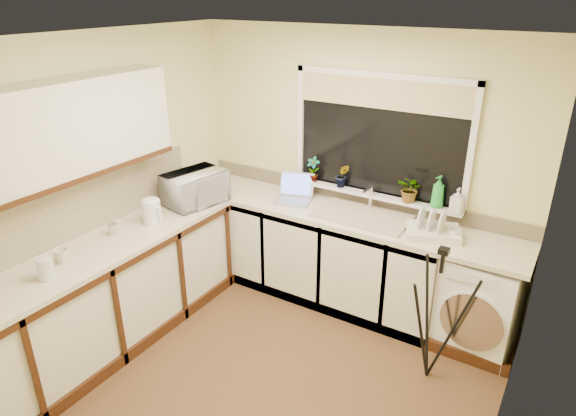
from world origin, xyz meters
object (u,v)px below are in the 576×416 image
(soap_bottle_green, at_px, (438,192))
(washing_machine, at_px, (481,301))
(kettle, at_px, (152,212))
(dish_rack, at_px, (433,232))
(microwave, at_px, (195,188))
(soap_bottle_clear, at_px, (457,200))
(cup_back, at_px, (455,234))
(steel_jar, at_px, (113,229))
(plant_a, at_px, (313,170))
(tripod, at_px, (435,315))
(plant_d, at_px, (411,189))
(cup_left, at_px, (62,256))
(plant_b, at_px, (342,176))
(laptop, at_px, (295,193))
(glass_jug, at_px, (45,268))

(soap_bottle_green, bearing_deg, washing_machine, -22.55)
(kettle, height_order, dish_rack, kettle)
(dish_rack, distance_m, microwave, 2.12)
(soap_bottle_clear, distance_m, cup_back, 0.29)
(steel_jar, relative_size, soap_bottle_clear, 0.47)
(plant_a, distance_m, soap_bottle_clear, 1.33)
(tripod, xyz_separation_m, microwave, (-2.29, 0.08, 0.50))
(plant_d, distance_m, cup_left, 2.79)
(soap_bottle_green, xyz_separation_m, cup_back, (0.22, -0.22, -0.24))
(plant_b, xyz_separation_m, soap_bottle_clear, (1.04, -0.02, -0.01))
(laptop, relative_size, steel_jar, 4.08)
(tripod, relative_size, plant_b, 5.02)
(kettle, height_order, plant_d, plant_d)
(glass_jug, xyz_separation_m, steel_jar, (-0.14, 0.70, -0.03))
(microwave, relative_size, cup_back, 4.54)
(microwave, height_order, plant_a, plant_a)
(kettle, height_order, plant_a, plant_a)
(washing_machine, bearing_deg, microwave, -163.46)
(laptop, relative_size, soap_bottle_green, 1.47)
(plant_d, bearing_deg, dish_rack, -38.83)
(microwave, bearing_deg, cup_back, -65.58)
(kettle, xyz_separation_m, plant_d, (1.81, 1.23, 0.17))
(washing_machine, relative_size, tripod, 0.75)
(plant_b, distance_m, cup_left, 2.42)
(laptop, bearing_deg, plant_a, 38.44)
(steel_jar, height_order, soap_bottle_clear, soap_bottle_clear)
(glass_jug, height_order, soap_bottle_green, soap_bottle_green)
(laptop, bearing_deg, glass_jug, -124.58)
(cup_left, bearing_deg, dish_rack, 40.15)
(laptop, xyz_separation_m, plant_a, (0.11, 0.15, 0.21))
(plant_a, bearing_deg, soap_bottle_clear, -0.19)
(laptop, relative_size, cup_back, 3.36)
(plant_b, relative_size, cup_back, 1.85)
(microwave, relative_size, soap_bottle_clear, 2.62)
(steel_jar, bearing_deg, washing_machine, 27.35)
(cup_back, bearing_deg, microwave, -167.27)
(steel_jar, bearing_deg, plant_d, 39.14)
(plant_b, xyz_separation_m, cup_back, (1.10, -0.22, -0.21))
(steel_jar, xyz_separation_m, soap_bottle_green, (2.14, 1.57, 0.24))
(cup_back, bearing_deg, plant_a, 171.84)
(soap_bottle_green, height_order, soap_bottle_clear, soap_bottle_green)
(plant_d, bearing_deg, washing_machine, -14.88)
(plant_b, bearing_deg, plant_d, -1.51)
(laptop, relative_size, microwave, 0.74)
(dish_rack, height_order, steel_jar, steel_jar)
(laptop, bearing_deg, tripod, -37.42)
(glass_jug, height_order, plant_b, plant_b)
(tripod, bearing_deg, soap_bottle_clear, 91.64)
(glass_jug, xyz_separation_m, plant_a, (0.83, 2.25, 0.19))
(kettle, xyz_separation_m, tripod, (2.32, 0.45, -0.45))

